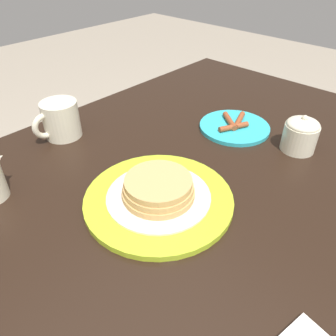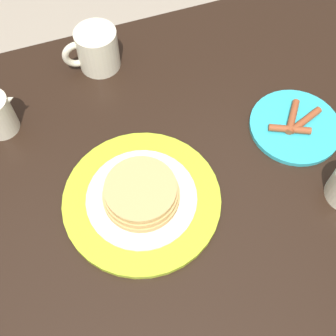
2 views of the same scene
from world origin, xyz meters
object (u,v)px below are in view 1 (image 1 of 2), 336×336
at_px(side_plate_bacon, 234,126).
at_px(pancake_plate, 157,194).
at_px(sugar_bowl, 301,134).
at_px(coffee_mug, 60,119).

bearing_deg(side_plate_bacon, pancake_plate, 8.14).
height_order(pancake_plate, side_plate_bacon, pancake_plate).
bearing_deg(sugar_bowl, side_plate_bacon, -83.99).
bearing_deg(sugar_bowl, pancake_plate, -18.09).
xyz_separation_m(side_plate_bacon, sugar_bowl, (-0.02, 0.16, 0.04)).
xyz_separation_m(side_plate_bacon, coffee_mug, (0.32, -0.29, 0.04)).
bearing_deg(pancake_plate, side_plate_bacon, -171.86).
bearing_deg(sugar_bowl, coffee_mug, -53.45).
height_order(side_plate_bacon, sugar_bowl, sugar_bowl).
relative_size(pancake_plate, sugar_bowl, 3.18).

